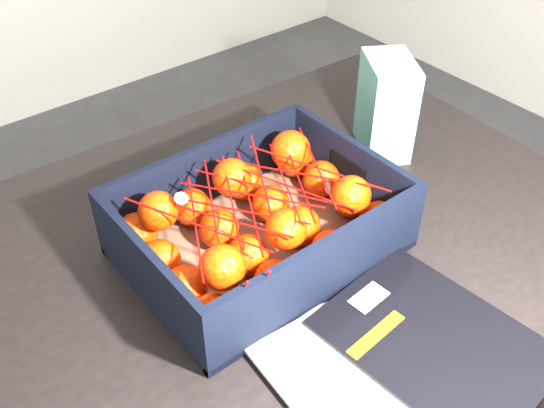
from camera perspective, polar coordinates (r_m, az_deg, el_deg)
ground at (r=1.69m, az=1.06°, el=-17.13°), size 3.50×3.50×0.00m
table at (r=1.03m, az=-2.56°, el=-8.28°), size 1.24×0.86×0.75m
magazine_stack at (r=0.83m, az=12.19°, el=-14.32°), size 0.34×0.37×0.02m
produce_crate at (r=0.94m, az=-1.14°, el=-2.48°), size 0.39×0.29×0.12m
clementine_heap at (r=0.93m, az=-1.12°, el=-1.60°), size 0.37×0.28×0.11m
mesh_net at (r=0.88m, az=-1.27°, el=0.46°), size 0.32×0.26×0.09m
retail_carton at (r=1.15m, az=10.50°, el=8.87°), size 0.13×0.14×0.18m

